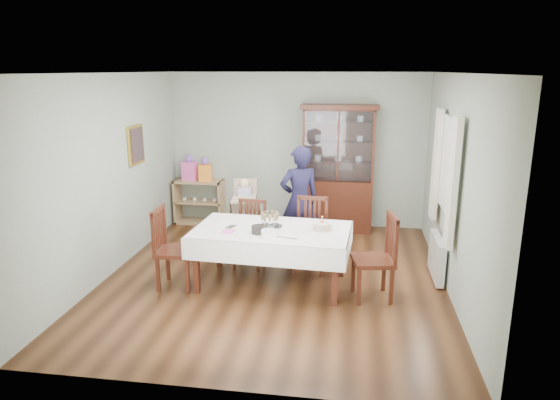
% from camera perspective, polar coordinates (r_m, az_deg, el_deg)
% --- Properties ---
extents(floor, '(5.00, 5.00, 0.00)m').
position_cam_1_polar(floor, '(6.87, -0.63, -8.83)').
color(floor, '#593319').
rests_on(floor, ground).
extents(room_shell, '(5.00, 5.00, 5.00)m').
position_cam_1_polar(room_shell, '(6.90, 0.02, 6.06)').
color(room_shell, '#9EAA99').
rests_on(room_shell, floor).
extents(dining_table, '(2.07, 1.27, 0.76)m').
position_cam_1_polar(dining_table, '(6.53, -0.95, -6.45)').
color(dining_table, '#471A11').
rests_on(dining_table, floor).
extents(china_cabinet, '(1.30, 0.48, 2.18)m').
position_cam_1_polar(china_cabinet, '(8.63, 6.64, 3.80)').
color(china_cabinet, '#471A11').
rests_on(china_cabinet, floor).
extents(sideboard, '(0.90, 0.38, 0.80)m').
position_cam_1_polar(sideboard, '(9.23, -9.20, -0.18)').
color(sideboard, tan).
rests_on(sideboard, floor).
extents(picture_frame, '(0.04, 0.48, 0.58)m').
position_cam_1_polar(picture_frame, '(7.79, -16.15, 6.08)').
color(picture_frame, gold).
rests_on(picture_frame, room_shell).
extents(window, '(0.04, 1.02, 1.22)m').
position_cam_1_polar(window, '(6.74, 18.79, 3.74)').
color(window, white).
rests_on(window, room_shell).
extents(curtain_left, '(0.07, 0.30, 1.55)m').
position_cam_1_polar(curtain_left, '(6.15, 19.15, 1.76)').
color(curtain_left, silver).
rests_on(curtain_left, room_shell).
extents(curtain_right, '(0.07, 0.30, 1.55)m').
position_cam_1_polar(curtain_right, '(7.35, 17.43, 3.91)').
color(curtain_right, silver).
rests_on(curtain_right, room_shell).
extents(radiator, '(0.10, 0.80, 0.55)m').
position_cam_1_polar(radiator, '(7.06, 17.47, -6.24)').
color(radiator, white).
rests_on(radiator, floor).
extents(chair_far_left, '(0.45, 0.45, 0.94)m').
position_cam_1_polar(chair_far_left, '(7.17, -3.47, -5.39)').
color(chair_far_left, '#471A11').
rests_on(chair_far_left, floor).
extents(chair_far_right, '(0.48, 0.48, 1.02)m').
position_cam_1_polar(chair_far_right, '(7.02, 3.44, -5.64)').
color(chair_far_right, '#471A11').
rests_on(chair_far_right, floor).
extents(chair_end_left, '(0.49, 0.49, 1.04)m').
position_cam_1_polar(chair_end_left, '(6.64, -11.86, -7.11)').
color(chair_end_left, '#471A11').
rests_on(chair_end_left, floor).
extents(chair_end_right, '(0.56, 0.56, 1.06)m').
position_cam_1_polar(chair_end_right, '(6.28, 10.68, -8.27)').
color(chair_end_right, '#471A11').
rests_on(chair_end_right, floor).
extents(woman, '(0.71, 0.60, 1.66)m').
position_cam_1_polar(woman, '(7.49, 2.23, -0.07)').
color(woman, black).
rests_on(woman, floor).
extents(high_chair, '(0.55, 0.55, 1.10)m').
position_cam_1_polar(high_chair, '(7.92, -3.99, -2.29)').
color(high_chair, black).
rests_on(high_chair, floor).
extents(champagne_tray, '(0.33, 0.33, 0.20)m').
position_cam_1_polar(champagne_tray, '(6.45, -1.18, -2.58)').
color(champagne_tray, silver).
rests_on(champagne_tray, dining_table).
extents(birthday_cake, '(0.28, 0.28, 0.19)m').
position_cam_1_polar(birthday_cake, '(6.35, 4.83, -3.05)').
color(birthday_cake, white).
rests_on(birthday_cake, dining_table).
extents(plate_stack_dark, '(0.26, 0.26, 0.09)m').
position_cam_1_polar(plate_stack_dark, '(6.24, -2.42, -3.38)').
color(plate_stack_dark, black).
rests_on(plate_stack_dark, dining_table).
extents(plate_stack_white, '(0.24, 0.24, 0.09)m').
position_cam_1_polar(plate_stack_white, '(6.10, -1.25, -3.84)').
color(plate_stack_white, white).
rests_on(plate_stack_white, dining_table).
extents(napkin_stack, '(0.17, 0.17, 0.02)m').
position_cam_1_polar(napkin_stack, '(6.31, -5.92, -3.58)').
color(napkin_stack, '#FF5DBC').
rests_on(napkin_stack, dining_table).
extents(cutlery, '(0.15, 0.19, 0.01)m').
position_cam_1_polar(cutlery, '(6.51, -5.95, -3.05)').
color(cutlery, silver).
rests_on(cutlery, dining_table).
extents(cake_knife, '(0.26, 0.10, 0.01)m').
position_cam_1_polar(cake_knife, '(6.06, 0.82, -4.34)').
color(cake_knife, silver).
rests_on(cake_knife, dining_table).
extents(gift_bag_pink, '(0.27, 0.20, 0.46)m').
position_cam_1_polar(gift_bag_pink, '(9.12, -10.32, 3.50)').
color(gift_bag_pink, '#FF5DBC').
rests_on(gift_bag_pink, sideboard).
extents(gift_bag_orange, '(0.25, 0.19, 0.42)m').
position_cam_1_polar(gift_bag_orange, '(9.04, -8.53, 3.36)').
color(gift_bag_orange, orange).
rests_on(gift_bag_orange, sideboard).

